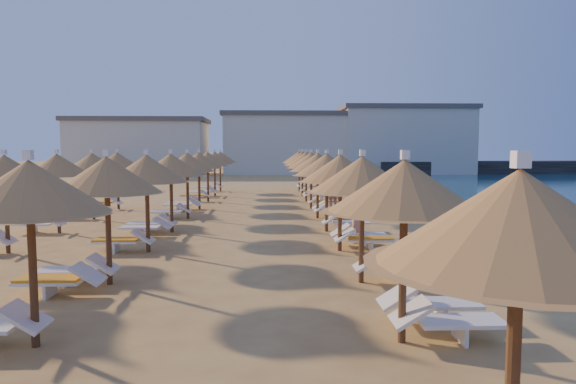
{
  "coord_description": "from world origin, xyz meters",
  "views": [
    {
      "loc": [
        0.41,
        -15.61,
        2.94
      ],
      "look_at": [
        1.07,
        4.0,
        1.3
      ],
      "focal_mm": 32.0,
      "sensor_mm": 36.0,
      "label": 1
    }
  ],
  "objects_px": {
    "parasol_row_east": "(327,166)",
    "beachgoer_a": "(356,216)",
    "parasol_row_west": "(171,166)",
    "jetty": "(495,167)",
    "beachgoer_b": "(407,204)",
    "beachgoer_c": "(333,196)"
  },
  "relations": [
    {
      "from": "parasol_row_east",
      "to": "beachgoer_a",
      "type": "relative_size",
      "value": 22.23
    },
    {
      "from": "parasol_row_east",
      "to": "beachgoer_a",
      "type": "height_order",
      "value": "parasol_row_east"
    },
    {
      "from": "parasol_row_west",
      "to": "jetty",
      "type": "bearing_deg",
      "value": 54.48
    },
    {
      "from": "jetty",
      "to": "beachgoer_a",
      "type": "height_order",
      "value": "beachgoer_a"
    },
    {
      "from": "beachgoer_a",
      "to": "beachgoer_b",
      "type": "distance_m",
      "value": 5.09
    },
    {
      "from": "jetty",
      "to": "beachgoer_c",
      "type": "height_order",
      "value": "beachgoer_c"
    },
    {
      "from": "beachgoer_b",
      "to": "beachgoer_c",
      "type": "distance_m",
      "value": 3.99
    },
    {
      "from": "parasol_row_east",
      "to": "beachgoer_a",
      "type": "distance_m",
      "value": 2.81
    },
    {
      "from": "parasol_row_east",
      "to": "parasol_row_west",
      "type": "bearing_deg",
      "value": 180.0
    },
    {
      "from": "beachgoer_b",
      "to": "beachgoer_a",
      "type": "bearing_deg",
      "value": -57.68
    },
    {
      "from": "parasol_row_east",
      "to": "parasol_row_west",
      "type": "distance_m",
      "value": 5.51
    },
    {
      "from": "jetty",
      "to": "parasol_row_west",
      "type": "xyz_separation_m",
      "value": [
        -30.75,
        -43.08,
        1.59
      ]
    },
    {
      "from": "beachgoer_b",
      "to": "beachgoer_c",
      "type": "bearing_deg",
      "value": -163.51
    },
    {
      "from": "parasol_row_east",
      "to": "beachgoer_b",
      "type": "height_order",
      "value": "parasol_row_east"
    },
    {
      "from": "jetty",
      "to": "beachgoer_b",
      "type": "xyz_separation_m",
      "value": [
        -21.79,
        -41.08,
        0.02
      ]
    },
    {
      "from": "jetty",
      "to": "parasol_row_west",
      "type": "height_order",
      "value": "parasol_row_west"
    },
    {
      "from": "jetty",
      "to": "beachgoer_a",
      "type": "distance_m",
      "value": 51.58
    },
    {
      "from": "parasol_row_east",
      "to": "beachgoer_b",
      "type": "distance_m",
      "value": 4.29
    },
    {
      "from": "parasol_row_west",
      "to": "beachgoer_c",
      "type": "height_order",
      "value": "parasol_row_west"
    },
    {
      "from": "beachgoer_a",
      "to": "jetty",
      "type": "bearing_deg",
      "value": 161.43
    },
    {
      "from": "jetty",
      "to": "beachgoer_b",
      "type": "distance_m",
      "value": 46.5
    },
    {
      "from": "beachgoer_c",
      "to": "beachgoer_a",
      "type": "bearing_deg",
      "value": -67.01
    }
  ]
}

